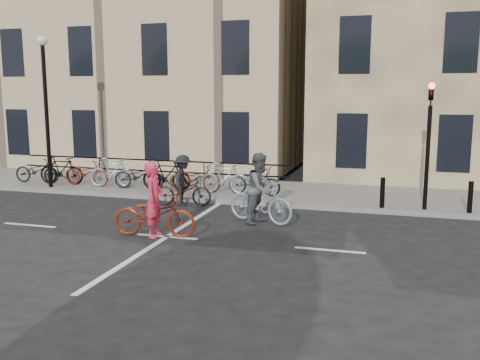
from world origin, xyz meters
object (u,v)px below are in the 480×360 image
(lamp_post, at_px, (45,93))
(cyclist_grey, at_px, (260,195))
(cyclist_pink, at_px, (154,211))
(traffic_light, at_px, (429,130))
(cyclist_dark, at_px, (183,186))

(lamp_post, xyz_separation_m, cyclist_grey, (8.36, -2.37, -2.71))
(cyclist_pink, bearing_deg, traffic_light, -62.60)
(cyclist_dark, bearing_deg, cyclist_pink, -175.98)
(traffic_light, xyz_separation_m, cyclist_pink, (-6.52, -4.37, -1.81))
(cyclist_pink, bearing_deg, lamp_post, 47.94)
(lamp_post, relative_size, cyclist_grey, 2.56)
(cyclist_pink, height_order, cyclist_dark, cyclist_pink)
(traffic_light, relative_size, lamp_post, 0.74)
(traffic_light, distance_m, cyclist_pink, 8.05)
(cyclist_grey, height_order, cyclist_dark, cyclist_grey)
(lamp_post, xyz_separation_m, cyclist_dark, (5.49, -0.90, -2.86))
(cyclist_dark, bearing_deg, lamp_post, 73.53)
(cyclist_dark, bearing_deg, cyclist_grey, -124.27)
(lamp_post, relative_size, cyclist_dark, 2.84)
(lamp_post, xyz_separation_m, cyclist_pink, (6.18, -4.43, -2.85))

